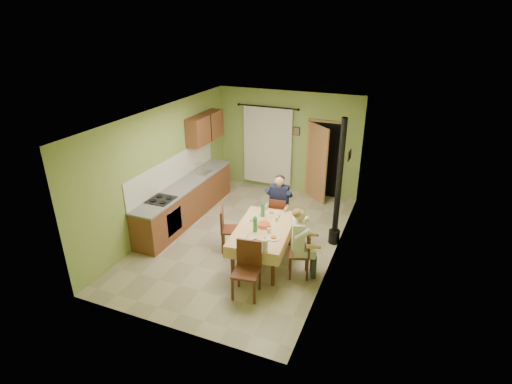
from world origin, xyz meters
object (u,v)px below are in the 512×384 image
at_px(chair_far, 278,223).
at_px(chair_right, 299,262).
at_px(dining_table, 263,244).
at_px(chair_near, 247,281).
at_px(stove_flue, 337,201).
at_px(man_far, 279,199).
at_px(chair_left, 231,237).
at_px(man_right, 300,235).

xyz_separation_m(chair_far, chair_right, (0.90, -1.34, 0.00)).
relative_size(dining_table, chair_right, 1.99).
relative_size(chair_near, stove_flue, 0.36).
relative_size(chair_far, man_far, 0.66).
relative_size(dining_table, man_far, 1.34).
bearing_deg(stove_flue, chair_left, -150.76).
bearing_deg(stove_flue, chair_right, -104.29).
distance_m(dining_table, stove_flue, 1.84).
distance_m(man_far, stove_flue, 1.28).
height_order(dining_table, chair_left, chair_left).
bearing_deg(chair_far, chair_left, -131.87).
bearing_deg(chair_near, man_far, -93.47).
relative_size(chair_right, stove_flue, 0.33).
bearing_deg(man_right, chair_far, 14.68).
xyz_separation_m(dining_table, chair_far, (-0.07, 1.14, -0.09)).
height_order(dining_table, man_right, man_right).
xyz_separation_m(dining_table, chair_near, (0.12, -1.12, -0.09)).
relative_size(chair_far, man_right, 0.66).
bearing_deg(stove_flue, dining_table, -133.76).
height_order(man_right, stove_flue, stove_flue).
xyz_separation_m(chair_near, chair_right, (0.70, 0.92, -0.00)).
bearing_deg(man_right, chair_right, -90.00).
xyz_separation_m(dining_table, chair_right, (0.82, -0.20, -0.09)).
xyz_separation_m(dining_table, man_far, (-0.07, 1.15, 0.50)).
xyz_separation_m(chair_left, stove_flue, (1.98, 1.11, 0.73)).
height_order(dining_table, stove_flue, stove_flue).
distance_m(chair_far, man_right, 1.71).
height_order(dining_table, man_far, man_far).
distance_m(chair_near, chair_right, 1.15).
bearing_deg(chair_far, man_right, -62.85).
bearing_deg(man_right, dining_table, 56.94).
distance_m(chair_right, man_far, 1.73).
relative_size(chair_far, stove_flue, 0.33).
bearing_deg(dining_table, chair_left, 164.41).
height_order(chair_near, chair_left, chair_near).
distance_m(chair_near, man_far, 2.35).
xyz_separation_m(man_far, man_right, (0.89, -1.36, 0.00)).
height_order(dining_table, chair_near, chair_near).
distance_m(chair_far, chair_left, 1.23).
xyz_separation_m(chair_left, man_far, (0.72, 1.01, 0.59)).
bearing_deg(chair_left, chair_right, 56.20).
distance_m(dining_table, chair_right, 0.85).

